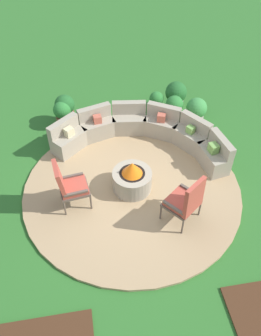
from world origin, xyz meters
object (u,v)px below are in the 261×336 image
potted_plant_2 (65,108)px  potted_plant_5 (176,95)px  curved_stone_bench (143,133)px  potted_plant_1 (196,110)px  lounge_chair_front_right (186,201)px  potted_plant_4 (174,108)px  potted_plant_3 (156,101)px  lounge_chair_front_left (69,185)px  fire_pit (132,178)px  potted_plant_0 (63,114)px

potted_plant_2 → potted_plant_5: bearing=2.4°
curved_stone_bench → potted_plant_1: curved_stone_bench is taller
lounge_chair_front_right → potted_plant_2: bearing=81.7°
potted_plant_1 → potted_plant_4: 0.56m
curved_stone_bench → potted_plant_5: (1.15, 1.32, 0.07)m
potted_plant_3 → potted_plant_5: size_ratio=0.76×
potted_plant_1 → potted_plant_2: potted_plant_2 is taller
potted_plant_4 → potted_plant_5: 0.53m
potted_plant_1 → potted_plant_3: 1.09m
potted_plant_3 → potted_plant_4: (0.36, -0.44, 0.04)m
lounge_chair_front_left → potted_plant_3: (2.38, 2.87, -0.27)m
potted_plant_1 → curved_stone_bench: bearing=-157.4°
lounge_chair_front_left → potted_plant_3: size_ratio=1.81×
potted_plant_4 → fire_pit: bearing=-123.6°
fire_pit → potted_plant_4: size_ratio=1.14×
fire_pit → potted_plant_0: bearing=119.1°
potted_plant_0 → potted_plant_2: 0.19m
fire_pit → curved_stone_bench: 1.48m
fire_pit → potted_plant_2: size_ratio=1.03×
curved_stone_bench → potted_plant_1: (1.50, 0.63, 0.02)m
fire_pit → potted_plant_0: (-1.34, 2.41, 0.06)m
fire_pit → curved_stone_bench: (0.50, 1.39, 0.03)m
potted_plant_4 → potted_plant_5: bearing=70.6°
curved_stone_bench → potted_plant_5: 1.75m
potted_plant_3 → potted_plant_0: bearing=-174.4°
curved_stone_bench → potted_plant_3: 1.40m
fire_pit → potted_plant_3: 2.87m
potted_plant_2 → potted_plant_3: potted_plant_2 is taller
fire_pit → lounge_chair_front_right: 1.33m
potted_plant_1 → potted_plant_2: bearing=170.1°
potted_plant_0 → potted_plant_1: potted_plant_0 is taller
potted_plant_3 → potted_plant_4: potted_plant_4 is taller
fire_pit → curved_stone_bench: curved_stone_bench is taller
potted_plant_5 → lounge_chair_front_right: bearing=-102.1°
lounge_chair_front_right → potted_plant_2: (-2.12, 3.57, -0.19)m
potted_plant_5 → potted_plant_0: bearing=-174.3°
curved_stone_bench → fire_pit: bearing=-109.6°
lounge_chair_front_left → potted_plant_4: (2.75, 2.43, -0.24)m
potted_plant_1 → potted_plant_5: potted_plant_5 is taller
potted_plant_2 → potted_plant_5: 2.91m
potted_plant_1 → potted_plant_5: (-0.35, 0.69, 0.05)m
curved_stone_bench → potted_plant_2: size_ratio=4.85×
potted_plant_4 → potted_plant_0: bearing=175.9°
potted_plant_1 → potted_plant_0: bearing=173.3°
curved_stone_bench → lounge_chair_front_left: (-1.78, -1.61, 0.26)m
potted_plant_4 → potted_plant_5: (0.17, 0.50, 0.05)m
curved_stone_bench → potted_plant_1: size_ratio=5.39×
potted_plant_1 → potted_plant_5: bearing=117.2°
curved_stone_bench → potted_plant_5: bearing=49.0°
potted_plant_3 → potted_plant_5: (0.54, 0.06, 0.09)m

